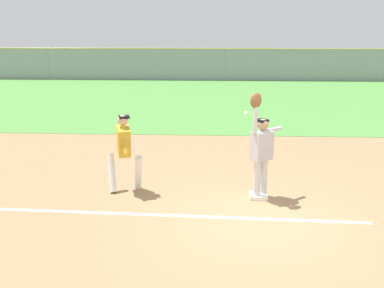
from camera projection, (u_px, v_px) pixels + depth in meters
ground_plane at (257, 220)px, 7.86m from camera, size 71.87×71.87×0.00m
outfield_grass at (229, 98)px, 21.34m from camera, size 49.09×15.31×0.01m
chalk_foul_line at (60, 211)px, 8.23m from camera, size 12.00×0.55×0.01m
first_base at (258, 196)px, 8.90m from camera, size 0.39×0.39×0.08m
fielder at (261, 147)px, 8.62m from camera, size 0.77×0.64×2.28m
runner at (124, 148)px, 9.01m from camera, size 0.86×0.83×1.72m
baseball at (246, 113)px, 8.31m from camera, size 0.07×0.07×0.07m
outfield_fence at (225, 64)px, 28.41m from camera, size 49.17×0.08×2.17m
parked_car_blue at (113, 65)px, 32.56m from camera, size 4.51×2.34×1.25m
parked_car_black at (190, 65)px, 32.43m from camera, size 4.54×2.40×1.25m
parked_car_green at (260, 66)px, 32.12m from camera, size 4.55×2.43×1.25m
parked_car_tan at (342, 66)px, 32.01m from camera, size 4.45×2.21×1.25m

